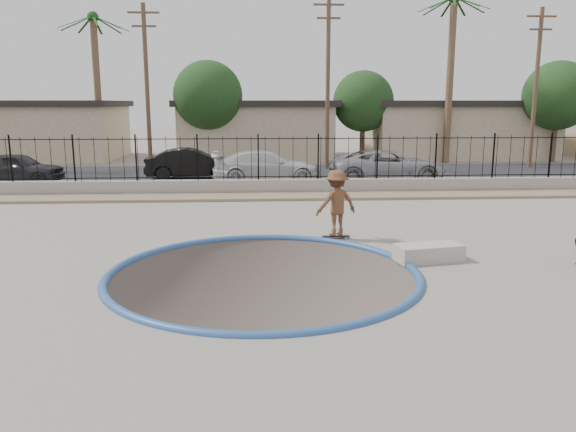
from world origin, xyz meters
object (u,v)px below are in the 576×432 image
(concrete_ledge, at_px, (429,253))
(car_a, at_px, (17,168))
(skateboard, at_px, (336,236))
(car_c, at_px, (266,166))
(car_b, at_px, (192,164))
(car_d, at_px, (387,166))
(skater, at_px, (336,206))

(concrete_ledge, bearing_deg, car_a, 137.27)
(skateboard, bearing_deg, car_a, 136.91)
(car_a, bearing_deg, car_c, -86.18)
(skateboard, bearing_deg, car_b, 110.85)
(car_b, bearing_deg, car_c, -115.04)
(car_d, bearing_deg, car_c, 84.59)
(car_a, relative_size, car_b, 0.92)
(car_c, bearing_deg, skateboard, -173.57)
(skateboard, bearing_deg, car_d, 67.96)
(car_a, relative_size, car_d, 0.76)
(car_c, bearing_deg, skater, -173.57)
(skater, distance_m, skateboard, 0.86)
(skateboard, relative_size, car_a, 0.19)
(concrete_ledge, height_order, car_d, car_d)
(skateboard, relative_size, concrete_ledge, 0.49)
(car_c, distance_m, car_d, 5.79)
(concrete_ledge, bearing_deg, skater, 128.53)
(skater, height_order, car_c, skater)
(skater, distance_m, concrete_ledge, 3.14)
(car_b, distance_m, car_d, 9.57)
(car_a, bearing_deg, car_d, -86.46)
(skater, distance_m, car_a, 17.81)
(skateboard, distance_m, car_b, 13.84)
(car_d, bearing_deg, skateboard, 156.89)
(skater, xyz_separation_m, car_d, (4.10, 11.15, -0.12))
(car_c, xyz_separation_m, car_d, (5.79, -0.25, 0.02))
(car_a, bearing_deg, skateboard, -125.77)
(car_b, xyz_separation_m, car_c, (3.65, -1.35, -0.01))
(car_a, distance_m, car_c, 11.71)
(concrete_ledge, xyz_separation_m, car_d, (2.19, 13.55, 0.60))
(car_a, distance_m, car_d, 17.50)
(skater, xyz_separation_m, car_a, (-13.39, 11.74, -0.17))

